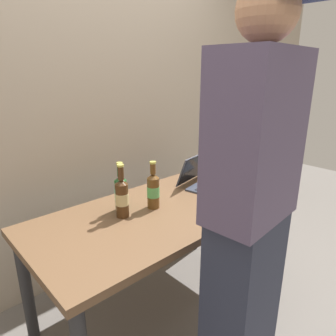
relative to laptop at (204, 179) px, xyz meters
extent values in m
plane|color=slate|center=(-0.52, -0.09, -0.78)|extent=(8.00, 8.00, 0.00)
cube|color=brown|center=(-0.52, -0.09, -0.07)|extent=(1.54, 0.79, 0.04)
cylinder|color=#2D2D30|center=(0.19, -0.42, -0.44)|extent=(0.07, 0.07, 0.69)
cylinder|color=#2D2D30|center=(-1.23, 0.25, -0.44)|extent=(0.07, 0.07, 0.69)
cylinder|color=#2D2D30|center=(0.19, 0.25, -0.44)|extent=(0.07, 0.07, 0.69)
cube|color=#383D4C|center=(0.01, -0.06, -0.05)|extent=(0.38, 0.30, 0.01)
cube|color=#232326|center=(0.02, -0.08, -0.04)|extent=(0.31, 0.20, 0.00)
cube|color=#383D4C|center=(-0.02, 0.09, 0.07)|extent=(0.35, 0.15, 0.21)
cube|color=black|center=(-0.02, 0.09, 0.07)|extent=(0.32, 0.14, 0.20)
cylinder|color=brown|center=(-0.52, -0.04, 0.05)|extent=(0.07, 0.07, 0.19)
cone|color=brown|center=(-0.52, -0.04, 0.15)|extent=(0.07, 0.07, 0.03)
cylinder|color=brown|center=(-0.52, -0.04, 0.20)|extent=(0.03, 0.03, 0.07)
cylinder|color=#BFB74C|center=(-0.52, -0.04, 0.24)|extent=(0.04, 0.04, 0.01)
cylinder|color=#5BAD5B|center=(-0.52, -0.04, 0.05)|extent=(0.08, 0.08, 0.07)
cylinder|color=#1E5123|center=(-0.68, 0.06, 0.04)|extent=(0.07, 0.07, 0.19)
cone|color=#1E5123|center=(-0.68, 0.06, 0.15)|extent=(0.07, 0.07, 0.03)
cylinder|color=#1E5123|center=(-0.68, 0.06, 0.20)|extent=(0.03, 0.03, 0.07)
cylinder|color=#BFB74C|center=(-0.68, 0.06, 0.25)|extent=(0.04, 0.04, 0.01)
cylinder|color=#3FD996|center=(-0.68, 0.06, 0.05)|extent=(0.07, 0.07, 0.07)
cylinder|color=#472B14|center=(-0.72, -0.01, 0.05)|extent=(0.07, 0.07, 0.20)
cone|color=#472B14|center=(-0.72, -0.01, 0.16)|extent=(0.07, 0.07, 0.03)
cylinder|color=#472B14|center=(-0.72, -0.01, 0.21)|extent=(0.03, 0.03, 0.08)
cylinder|color=#BFB74C|center=(-0.72, -0.01, 0.26)|extent=(0.04, 0.04, 0.01)
cylinder|color=#CEBA7C|center=(-0.72, -0.01, 0.06)|extent=(0.08, 0.08, 0.07)
cube|color=#2D3347|center=(-0.59, -0.75, -0.30)|extent=(0.36, 0.25, 0.96)
cube|color=#594C6B|center=(-0.59, -0.75, 0.51)|extent=(0.42, 0.26, 0.66)
sphere|color=tan|center=(-0.59, -0.75, 0.95)|extent=(0.22, 0.22, 0.22)
cylinder|color=#19598C|center=(-0.22, -0.33, -0.01)|extent=(0.07, 0.07, 0.09)
torus|color=#19598C|center=(-0.19, -0.33, 0.00)|extent=(0.06, 0.01, 0.06)
cube|color=tan|center=(-0.52, 0.64, 0.52)|extent=(6.00, 0.10, 2.60)
camera|label=1|loc=(-1.61, -1.36, 0.76)|focal=32.52mm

